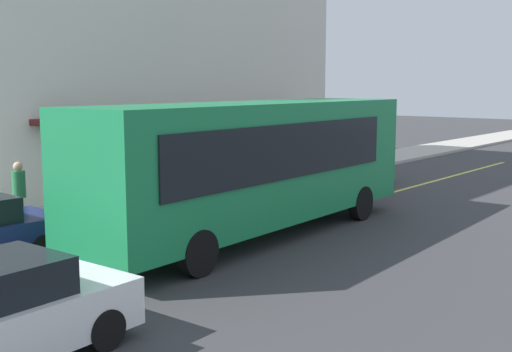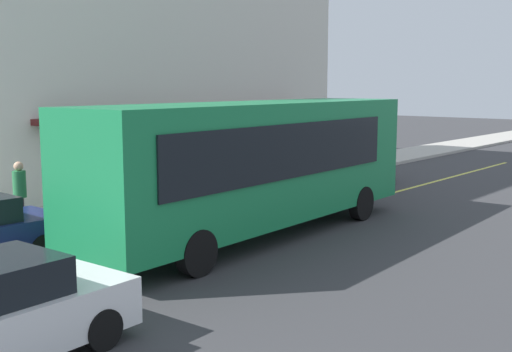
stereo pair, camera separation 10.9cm
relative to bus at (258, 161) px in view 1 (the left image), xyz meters
The scene contains 8 objects.
ground 3.15m from the bus, 13.35° to the left, with size 120.00×120.00×0.00m, color #38383A.
sidewalk 6.61m from the bus, 67.96° to the left, with size 80.00×3.07×0.15m, color #B2ADA3.
lane_centre_stripe 3.14m from the bus, 13.35° to the left, with size 36.00×0.16×0.01m, color #D8D14C.
storefront_building 13.40m from the bus, 68.55° to the left, with size 19.07×9.37×12.80m.
bus is the anchor object (origin of this frame).
traffic_light 4.96m from the bus, 82.10° to the left, with size 0.30×0.52×3.20m.
car_black 9.89m from the bus, 18.06° to the left, with size 4.30×1.87×1.52m.
pedestrian_waiting 6.27m from the bus, 129.63° to the left, with size 0.34×0.34×1.82m.
Camera 1 is at (-14.94, -10.94, 3.94)m, focal length 44.66 mm.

